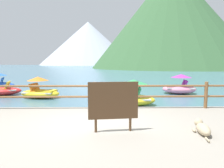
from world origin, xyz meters
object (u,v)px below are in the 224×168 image
pedal_boat_2 (179,87)px  pedal_boat_3 (1,91)px  pedal_boat_0 (40,91)px  pedal_boat_4 (131,96)px  dog_resting (202,128)px  pedal_boat_5 (109,91)px  sign_board (113,101)px

pedal_boat_2 → pedal_boat_3: pedal_boat_2 is taller
pedal_boat_0 → pedal_boat_4: pedal_boat_4 is taller
dog_resting → pedal_boat_0: 9.27m
pedal_boat_3 → pedal_boat_5: (6.67, -0.23, -0.02)m
dog_resting → pedal_boat_3: bearing=137.6°
pedal_boat_3 → pedal_boat_4: size_ratio=1.06×
pedal_boat_4 → pedal_boat_0: bearing=157.8°
pedal_boat_2 → pedal_boat_3: bearing=-178.0°
pedal_boat_2 → pedal_boat_4: (-3.53, -3.47, -0.03)m
pedal_boat_3 → dog_resting: bearing=-42.4°
sign_board → pedal_boat_0: size_ratio=0.49×
pedal_boat_2 → pedal_boat_0: bearing=-170.5°
dog_resting → pedal_boat_5: (-2.14, 7.80, -0.28)m
pedal_boat_0 → pedal_boat_5: bearing=11.4°
pedal_boat_2 → dog_resting: bearing=-106.1°
pedal_boat_2 → pedal_boat_4: bearing=-135.5°
dog_resting → pedal_boat_0: size_ratio=0.44×
dog_resting → pedal_boat_4: 5.08m
pedal_boat_0 → pedal_boat_3: bearing=159.3°
pedal_boat_2 → pedal_boat_3: 11.26m
sign_board → pedal_boat_2: size_ratio=0.52×
pedal_boat_2 → pedal_boat_4: size_ratio=0.95×
dog_resting → pedal_boat_2: 8.77m
dog_resting → pedal_boat_3: size_ratio=0.42×
pedal_boat_0 → pedal_boat_5: pedal_boat_0 is taller
sign_board → pedal_boat_2: 9.44m
dog_resting → pedal_boat_5: pedal_boat_5 is taller
pedal_boat_3 → pedal_boat_5: bearing=-2.0°
pedal_boat_5 → pedal_boat_3: bearing=178.0°
dog_resting → pedal_boat_4: (-1.09, 4.96, -0.11)m
sign_board → pedal_boat_5: sign_board is taller
pedal_boat_2 → pedal_boat_3: (-11.25, -0.39, -0.18)m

